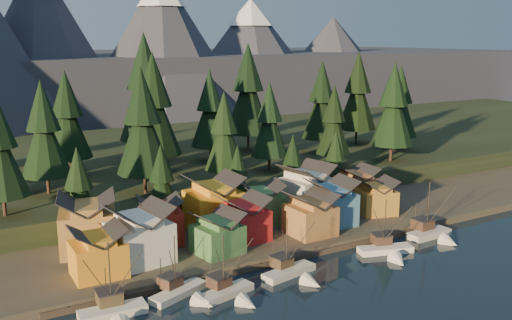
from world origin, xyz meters
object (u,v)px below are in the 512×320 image
boat_0 (114,303)px  boat_2 (231,286)px  boat_5 (388,244)px  house_front_1 (139,233)px  boat_3 (294,266)px  house_front_0 (98,250)px  house_back_1 (160,219)px  boat_1 (184,286)px  boat_6 (434,227)px  house_back_0 (88,222)px

boat_0 → boat_2: bearing=-4.9°
boat_5 → house_front_1: size_ratio=1.05×
boat_2 → boat_3: 12.60m
house_front_0 → boat_5: bearing=-15.1°
house_back_1 → boat_1: bearing=-89.4°
boat_6 → house_back_1: bearing=154.9°
boat_2 → house_back_1: house_back_1 is taller
boat_2 → house_back_1: size_ratio=1.17×
house_back_0 → house_back_1: bearing=4.3°
boat_1 → house_front_0: (-9.74, 11.23, 3.83)m
boat_2 → house_front_0: (-15.85, 14.85, 3.74)m
house_front_1 → house_back_0: house_back_0 is taller
boat_0 → boat_5: size_ratio=1.08×
boat_1 → boat_0: bearing=164.9°
boat_6 → house_front_1: (-54.71, 13.76, 4.22)m
house_front_1 → boat_2: bearing=-71.3°
boat_0 → house_back_1: (15.07, 21.55, 3.65)m
house_front_0 → house_front_1: (7.53, 2.07, 0.92)m
boat_2 → house_back_0: house_back_0 is taller
boat_3 → house_back_1: size_ratio=1.21×
boat_2 → boat_5: (32.83, 1.20, -0.00)m
boat_3 → boat_5: bearing=-11.7°
boat_5 → house_back_0: (-47.44, 24.84, 4.97)m
house_front_0 → boat_6: bearing=-10.0°
house_front_0 → house_back_1: (13.78, 9.01, 0.26)m
house_front_1 → house_back_1: bearing=40.5°
boat_6 → boat_1: bearing=177.6°
boat_1 → boat_5: 39.02m
house_back_0 → house_front_0: bearing=-82.2°
house_front_0 → house_front_1: 7.86m
boat_3 → house_back_0: (-27.12, 24.52, 5.00)m
house_front_0 → house_back_0: size_ratio=0.71×
boat_2 → boat_5: bearing=-11.5°
boat_0 → boat_6: bearing=3.6°
boat_6 → boat_2: bearing=-178.0°
boat_0 → house_back_0: 24.30m
boat_1 → house_back_0: 24.51m
boat_0 → house_front_1: house_front_1 is taller
boat_5 → boat_6: 13.72m
boat_3 → house_front_0: boat_3 is taller
boat_3 → boat_2: bearing=176.1°
boat_5 → house_front_0: (-48.68, 13.66, 3.74)m
boat_0 → boat_2: size_ratio=1.13×
house_back_0 → house_back_1: house_back_0 is taller
boat_2 → boat_5: size_ratio=0.96×
boat_0 → house_back_1: bearing=57.9°
house_front_0 → boat_1: bearing=-48.5°
boat_0 → boat_5: 49.98m
boat_1 → house_front_0: bearing=109.1°
boat_5 → house_back_0: 53.79m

